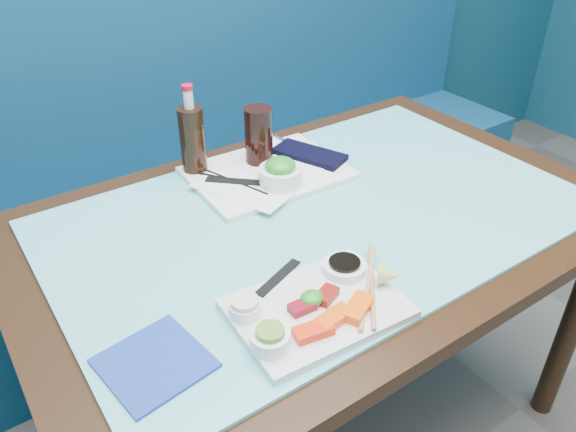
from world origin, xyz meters
TOP-DOWN VIEW (x-y plane):
  - booth_bench at (0.00, 2.29)m, footprint 3.00×0.56m
  - dining_table at (0.00, 1.45)m, footprint 1.40×0.90m
  - glass_top at (0.00, 1.45)m, footprint 1.22×0.76m
  - sashimi_plate at (-0.21, 1.19)m, footprint 0.32×0.24m
  - salmon_left at (-0.26, 1.13)m, footprint 0.07×0.05m
  - salmon_mid at (-0.21, 1.14)m, footprint 0.07×0.04m
  - salmon_right at (-0.16, 1.13)m, footprint 0.08×0.07m
  - tuna_left at (-0.24, 1.19)m, footprint 0.05×0.03m
  - tuna_right at (-0.18, 1.19)m, footprint 0.06×0.05m
  - seaweed_garnish at (-0.21, 1.20)m, footprint 0.05×0.05m
  - ramekin_wasabi at (-0.33, 1.15)m, footprint 0.08×0.08m
  - wasabi_fill at (-0.33, 1.15)m, footprint 0.06×0.06m
  - ramekin_ginger at (-0.33, 1.24)m, footprint 0.06×0.06m
  - ginger_fill at (-0.33, 1.24)m, footprint 0.05×0.05m
  - soy_dish at (-0.10, 1.24)m, footprint 0.11×0.11m
  - soy_fill at (-0.10, 1.24)m, footprint 0.08×0.08m
  - lemon_wedge at (-0.06, 1.16)m, footprint 0.06×0.06m
  - chopstick_sleeve at (-0.22, 1.29)m, footprint 0.13×0.06m
  - wooden_chopstick_a at (-0.10, 1.17)m, footprint 0.19×0.17m
  - wooden_chopstick_b at (-0.09, 1.17)m, footprint 0.17×0.20m
  - serving_tray at (-0.00, 1.67)m, footprint 0.40×0.30m
  - paper_placemat at (-0.00, 1.67)m, footprint 0.41×0.36m
  - seaweed_bowl at (-0.01, 1.60)m, footprint 0.14×0.14m
  - seaweed_salad at (-0.01, 1.60)m, footprint 0.08×0.08m
  - cola_glass at (0.01, 1.73)m, footprint 0.09×0.09m
  - navy_pouch at (0.13, 1.67)m, footprint 0.15×0.21m
  - fork at (0.12, 1.78)m, footprint 0.02×0.09m
  - black_chopstick_a at (-0.10, 1.66)m, footprint 0.07×0.19m
  - black_chopstick_b at (-0.10, 1.66)m, footprint 0.13×0.18m
  - tray_sleeve at (-0.10, 1.66)m, footprint 0.14×0.13m
  - cola_bottle_body at (-0.15, 1.79)m, footprint 0.08×0.08m
  - cola_bottle_neck at (-0.15, 1.79)m, footprint 0.03×0.03m
  - cola_bottle_cap at (-0.15, 1.79)m, footprint 0.03×0.03m
  - blue_napkin at (-0.51, 1.24)m, footprint 0.18×0.18m

SIDE VIEW (x-z plane):
  - booth_bench at x=0.00m, z-range -0.21..0.96m
  - dining_table at x=0.00m, z-range 0.29..1.04m
  - glass_top at x=0.00m, z-range 0.75..0.76m
  - blue_napkin at x=-0.51m, z-range 0.76..0.76m
  - serving_tray at x=0.00m, z-range 0.76..0.77m
  - sashimi_plate at x=-0.21m, z-range 0.76..0.77m
  - paper_placemat at x=0.00m, z-range 0.77..0.77m
  - tray_sleeve at x=-0.10m, z-range 0.77..0.78m
  - black_chopstick_a at x=-0.10m, z-range 0.77..0.78m
  - black_chopstick_b at x=-0.10m, z-range 0.77..0.78m
  - chopstick_sleeve at x=-0.22m, z-range 0.77..0.78m
  - wooden_chopstick_a at x=-0.10m, z-range 0.77..0.78m
  - wooden_chopstick_b at x=-0.09m, z-range 0.77..0.78m
  - fork at x=0.12m, z-range 0.77..0.78m
  - navy_pouch at x=0.13m, z-range 0.77..0.79m
  - tuna_left at x=-0.24m, z-range 0.77..0.79m
  - tuna_right at x=-0.18m, z-range 0.77..0.79m
  - salmon_left at x=-0.26m, z-range 0.77..0.79m
  - salmon_mid at x=-0.21m, z-range 0.77..0.79m
  - soy_dish at x=-0.10m, z-range 0.77..0.79m
  - salmon_right at x=-0.16m, z-range 0.77..0.79m
  - ramekin_ginger at x=-0.33m, z-range 0.77..0.80m
  - seaweed_garnish at x=-0.21m, z-range 0.77..0.80m
  - ramekin_wasabi at x=-0.33m, z-range 0.77..0.80m
  - soy_fill at x=-0.10m, z-range 0.79..0.80m
  - seaweed_bowl at x=-0.01m, z-range 0.77..0.82m
  - lemon_wedge at x=-0.06m, z-range 0.77..0.82m
  - ginger_fill at x=-0.33m, z-range 0.80..0.81m
  - wasabi_fill at x=-0.33m, z-range 0.80..0.81m
  - seaweed_salad at x=-0.01m, z-range 0.80..0.84m
  - cola_glass at x=0.01m, z-range 0.77..0.92m
  - cola_bottle_body at x=-0.15m, z-range 0.76..0.94m
  - cola_bottle_neck at x=-0.15m, z-range 0.94..0.99m
  - cola_bottle_cap at x=-0.15m, z-range 0.99..1.00m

